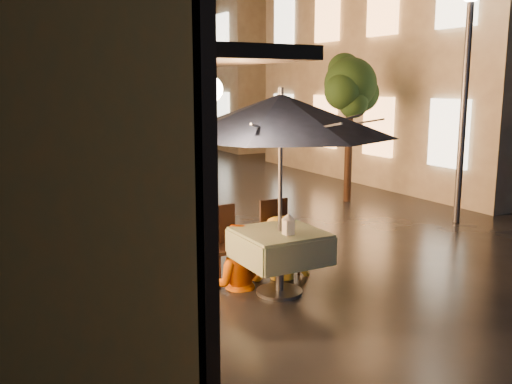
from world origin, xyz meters
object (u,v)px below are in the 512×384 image
cafe_table (280,246)px  table_lantern (288,223)px  patio_umbrella (281,115)px  streetlamp_near (467,60)px  person_yellow (281,218)px  bicycle_0 (114,211)px  person_orange (235,226)px

cafe_table → table_lantern: 0.38m
cafe_table → patio_umbrella: bearing=7.1°
streetlamp_near → patio_umbrella: size_ratio=1.59×
person_yellow → bicycle_0: bearing=-55.7°
person_orange → patio_umbrella: bearing=144.5°
person_orange → bicycle_0: size_ratio=1.01×
patio_umbrella → table_lantern: size_ratio=10.66×
cafe_table → person_yellow: (0.32, 0.52, 0.21)m
patio_umbrella → person_yellow: patio_umbrella is taller
person_yellow → bicycle_0: size_ratio=1.03×
person_orange → bicycle_0: person_orange is taller
person_yellow → patio_umbrella: bearing=69.3°
table_lantern → person_yellow: size_ratio=0.16×
cafe_table → table_lantern: size_ratio=3.96×
patio_umbrella → table_lantern: 1.25m
streetlamp_near → bicycle_0: (-5.77, 2.11, -2.51)m
patio_umbrella → person_yellow: size_ratio=1.68×
person_orange → bicycle_0: (-0.70, 3.21, -0.37)m
patio_umbrella → person_yellow: (0.32, 0.52, -1.36)m
patio_umbrella → person_orange: bearing=125.0°
cafe_table → bicycle_0: bicycle_0 is taller
person_yellow → bicycle_0: 3.49m
table_lantern → bicycle_0: table_lantern is taller
patio_umbrella → bicycle_0: (-1.05, 3.71, -1.75)m
table_lantern → person_orange: size_ratio=0.16×
streetlamp_near → person_yellow: 5.00m
bicycle_0 → streetlamp_near: bearing=-128.5°
patio_umbrella → cafe_table: bearing=-172.9°
streetlamp_near → table_lantern: bearing=-159.3°
patio_umbrella → person_orange: patio_umbrella is taller
streetlamp_near → person_orange: streetlamp_near is taller
person_orange → person_yellow: bearing=-159.1°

